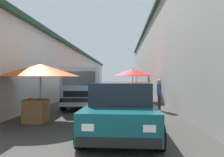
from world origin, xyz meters
name	(u,v)px	position (x,y,z in m)	size (l,w,h in m)	color
ground	(110,100)	(13.50, 0.00, 0.00)	(90.00, 90.00, 0.00)	#3D3A38
building_left_whitewash	(31,71)	(15.75, 6.84, 2.15)	(49.80, 7.50, 4.28)	silver
building_right_concrete	(195,56)	(15.75, -6.84, 3.39)	(49.80, 7.50, 6.77)	gray
fruit_stall_far_right	(82,79)	(14.90, 2.34, 1.49)	(2.19, 2.19, 2.08)	#9E9EA3
fruit_stall_far_left	(40,75)	(5.60, 2.00, 1.70)	(2.80, 2.80, 2.16)	#9E9EA3
fruit_stall_mid_lane	(133,75)	(12.48, -1.60, 1.76)	(2.76, 2.76, 2.25)	#9E9EA3
fruit_stall_near_left	(136,76)	(18.22, -2.15, 1.72)	(2.32, 2.32, 2.30)	#9E9EA3
fruit_stall_near_right	(87,77)	(18.08, 2.44, 1.70)	(2.22, 2.22, 2.29)	#9E9EA3
hatchback_car	(121,108)	(4.17, -0.93, 0.74)	(3.94, 1.99, 1.45)	#0F4C56
delivery_truck	(84,88)	(8.93, 1.06, 1.04)	(4.99, 2.13, 2.08)	black
vendor_by_crates	(159,93)	(8.37, -2.69, 0.87)	(0.61, 0.27, 1.52)	#232328
parked_scooter	(84,93)	(13.64, 1.91, 0.45)	(1.68, 0.50, 1.14)	black
plastic_stool	(150,111)	(6.26, -1.99, 0.33)	(0.30, 0.30, 0.43)	#1E8C3F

